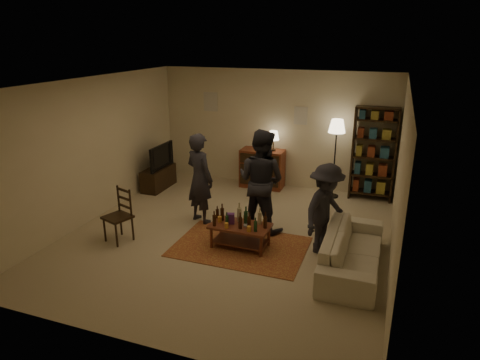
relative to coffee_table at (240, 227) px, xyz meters
The scene contains 13 objects.
floor 0.60m from the coffee_table, 137.02° to the left, with size 6.00×6.00×0.00m, color #C6B793.
room_shell 3.73m from the coffee_table, 106.74° to the left, with size 6.00×6.00×6.00m.
rug 0.37m from the coffee_table, 39.64° to the right, with size 2.20×1.50×0.01m, color maroon.
coffee_table is the anchor object (origin of this frame).
dining_chair 2.09m from the coffee_table, 167.65° to the right, with size 0.53×0.53×0.96m.
tv_stand 3.50m from the coffee_table, 142.75° to the left, with size 0.40×1.00×1.06m.
dresser 3.08m from the coffee_table, 100.03° to the left, with size 1.00×0.50×1.36m.
bookshelf 3.70m from the coffee_table, 58.48° to the left, with size 0.90×0.34×2.02m.
floor_lamp 3.33m from the coffee_table, 69.15° to the left, with size 0.36×0.36×1.74m.
sofa 1.86m from the coffee_table, ahead, with size 2.08×0.81×0.61m, color beige.
person_left 1.40m from the coffee_table, 145.15° to the left, with size 0.63×0.41×1.73m, color #24232B.
person_right 0.99m from the coffee_table, 82.44° to the left, with size 0.91×0.71×1.88m, color #222329.
person_by_sofa 1.44m from the coffee_table, 12.41° to the left, with size 0.98×0.57×1.52m, color #24232B.
Camera 1 is at (2.57, -6.45, 3.42)m, focal length 32.00 mm.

